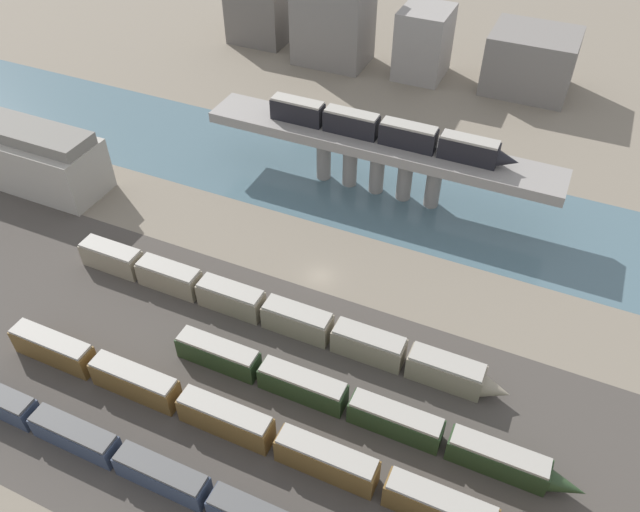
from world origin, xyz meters
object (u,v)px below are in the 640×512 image
train_yard_far (358,407)px  train_yard_outer (271,312)px  train_yard_mid (337,465)px  train_on_bridge (385,131)px  warehouse_building (36,158)px

train_yard_far → train_yard_outer: train_yard_outer is taller
train_yard_mid → train_on_bridge: bearing=104.9°
train_yard_mid → train_yard_outer: train_yard_mid is taller
train_on_bridge → train_yard_mid: size_ratio=0.45×
train_on_bridge → train_yard_far: (13.23, -44.22, -10.47)m
train_yard_far → train_on_bridge: bearing=106.7°
train_yard_outer → warehouse_building: (-52.30, 12.59, 3.48)m
train_yard_far → train_yard_outer: (-16.58, 9.25, 0.19)m
train_yard_mid → warehouse_building: size_ratio=3.88×
train_yard_far → train_yard_outer: bearing=150.8°
train_yard_outer → warehouse_building: bearing=166.5°
train_yard_far → warehouse_building: (-68.88, 21.84, 3.67)m
train_yard_far → warehouse_building: bearing=162.4°
train_on_bridge → train_yard_mid: bearing=-75.1°
train_on_bridge → train_yard_far: train_on_bridge is taller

